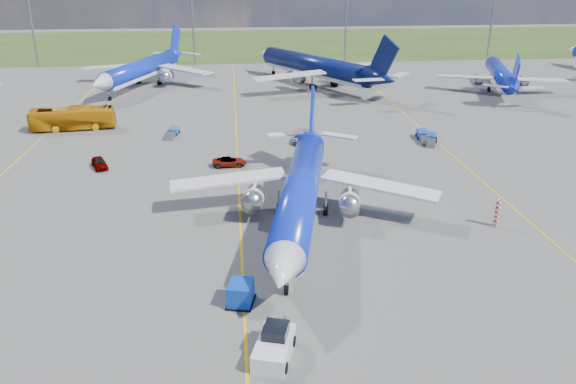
{
  "coord_description": "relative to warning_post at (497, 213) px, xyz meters",
  "views": [
    {
      "loc": [
        -0.2,
        -41.55,
        25.04
      ],
      "look_at": [
        4.8,
        9.51,
        4.0
      ],
      "focal_mm": 35.0,
      "sensor_mm": 36.0,
      "label": 1
    }
  ],
  "objects": [
    {
      "name": "baggage_tug_w",
      "position": [
        2.94,
        28.44,
        -0.96
      ],
      "size": [
        3.03,
        5.25,
        1.14
      ],
      "rotation": [
        0.0,
        0.0,
        -0.35
      ],
      "color": "#183D93",
      "rests_on": "ground"
    },
    {
      "name": "service_car_c",
      "position": [
        -16.44,
        30.68,
        -0.78
      ],
      "size": [
        3.4,
        5.36,
        1.45
      ],
      "primitive_type": "imported",
      "rotation": [
        0.0,
        0.0,
        -0.3
      ],
      "color": "#999999",
      "rests_on": "ground"
    },
    {
      "name": "service_car_b",
      "position": [
        -27.1,
        21.01,
        -0.88
      ],
      "size": [
        4.57,
        2.31,
        1.24
      ],
      "primitive_type": "imported",
      "rotation": [
        0.0,
        0.0,
        1.63
      ],
      "color": "#999999",
      "rests_on": "ground"
    },
    {
      "name": "bg_jet_nnw",
      "position": [
        -45.68,
        74.54,
        -1.5
      ],
      "size": [
        44.05,
        50.24,
        11.02
      ],
      "primitive_type": null,
      "rotation": [
        0.0,
        0.0,
        -0.33
      ],
      "color": "#0D25C2",
      "rests_on": "ground"
    },
    {
      "name": "bg_jet_ne",
      "position": [
        29.77,
        63.83,
        -1.5
      ],
      "size": [
        37.4,
        43.17,
        9.59
      ],
      "primitive_type": null,
      "rotation": [
        0.0,
        0.0,
        2.84
      ],
      "color": "#0D25C2",
      "rests_on": "ground"
    },
    {
      "name": "pushback_tug",
      "position": [
        -24.07,
        -18.18,
        -0.67
      ],
      "size": [
        3.4,
        6.17,
        2.06
      ],
      "rotation": [
        0.0,
        0.0,
        -0.29
      ],
      "color": "silver",
      "rests_on": "ground"
    },
    {
      "name": "warning_post",
      "position": [
        0.0,
        0.0,
        0.0
      ],
      "size": [
        0.5,
        0.5,
        3.0
      ],
      "primitive_type": "cylinder",
      "color": "red",
      "rests_on": "ground"
    },
    {
      "name": "baggage_tug_e",
      "position": [
        2.26,
        29.93,
        -0.93
      ],
      "size": [
        2.28,
        5.54,
        1.21
      ],
      "rotation": [
        0.0,
        0.0,
        -0.16
      ],
      "color": "#1B3EA6",
      "rests_on": "ground"
    },
    {
      "name": "grass_strip",
      "position": [
        -26.0,
        142.0,
        -1.5
      ],
      "size": [
        400.0,
        80.0,
        0.01
      ],
      "primitive_type": "cube",
      "color": "#2D4719",
      "rests_on": "ground"
    },
    {
      "name": "main_airliner",
      "position": [
        -19.82,
        2.53,
        -1.5
      ],
      "size": [
        38.12,
        45.57,
        10.53
      ],
      "primitive_type": null,
      "rotation": [
        0.0,
        0.0,
        -0.2
      ],
      "color": "#0D25C2",
      "rests_on": "ground"
    },
    {
      "name": "baggage_tug_c",
      "position": [
        -35.92,
        35.86,
        -1.02
      ],
      "size": [
        1.91,
        4.74,
        1.03
      ],
      "rotation": [
        0.0,
        0.0,
        -0.15
      ],
      "color": "#195496",
      "rests_on": "ground"
    },
    {
      "name": "taxiway_lines",
      "position": [
        -25.83,
        19.7,
        -1.49
      ],
      "size": [
        60.25,
        160.0,
        0.02
      ],
      "color": "gold",
      "rests_on": "ground"
    },
    {
      "name": "floodlight_masts",
      "position": [
        -16.0,
        102.0,
        11.06
      ],
      "size": [
        202.2,
        0.5,
        22.7
      ],
      "color": "slate",
      "rests_on": "ground"
    },
    {
      "name": "bg_jet_n",
      "position": [
        -8.52,
        71.55,
        -1.5
      ],
      "size": [
        55.06,
        59.09,
        12.4
      ],
      "primitive_type": null,
      "rotation": [
        0.0,
        0.0,
        3.67
      ],
      "color": "#081042",
      "rests_on": "ground"
    },
    {
      "name": "ground",
      "position": [
        -26.0,
        -8.0,
        -1.5
      ],
      "size": [
        400.0,
        400.0,
        0.0
      ],
      "primitive_type": "plane",
      "color": "#535350",
      "rests_on": "ground"
    },
    {
      "name": "apron_bus",
      "position": [
        -52.11,
        41.14,
        0.35
      ],
      "size": [
        13.53,
        4.64,
        3.69
      ],
      "primitive_type": "imported",
      "rotation": [
        0.0,
        0.0,
        1.69
      ],
      "color": "#C67D0B",
      "rests_on": "ground"
    },
    {
      "name": "service_car_a",
      "position": [
        -44.07,
        21.98,
        -0.8
      ],
      "size": [
        3.08,
        4.41,
        1.39
      ],
      "primitive_type": "imported",
      "rotation": [
        0.0,
        0.0,
        0.39
      ],
      "color": "#999999",
      "rests_on": "ground"
    },
    {
      "name": "uld_container",
      "position": [
        -26.23,
        -11.52,
        -0.59
      ],
      "size": [
        2.28,
        2.62,
        1.81
      ],
      "primitive_type": "cube",
      "rotation": [
        0.0,
        0.0,
        -0.23
      ],
      "color": "#0C38AE",
      "rests_on": "ground"
    }
  ]
}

